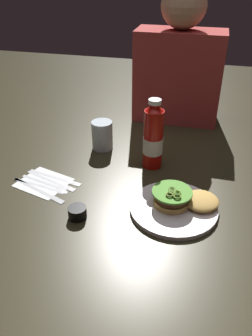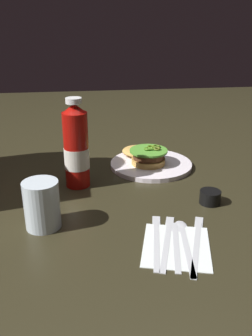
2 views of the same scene
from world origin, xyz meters
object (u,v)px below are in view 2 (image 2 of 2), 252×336
object	(u,v)px
dinner_plate	(151,164)
butter_knife	(197,239)
fork_utensil	(176,239)
steak_knife	(156,236)
ketchup_bottle	(76,148)
napkin	(176,246)
burger_sandwich	(144,154)
condiment_cup	(210,197)
table_knife	(167,237)
water_glass	(42,205)
spoon_utensil	(184,237)

from	to	relation	value
dinner_plate	butter_knife	xyz separation A→B (m)	(-0.42, -0.01, -0.00)
fork_utensil	steak_knife	world-z (taller)	same
ketchup_bottle	napkin	world-z (taller)	ketchup_bottle
ketchup_bottle	steak_knife	size ratio (longest dim) A/B	1.21
burger_sandwich	napkin	size ratio (longest dim) A/B	1.25
condiment_cup	butter_knife	distance (m)	0.18
ketchup_bottle	table_knife	distance (m)	0.36
burger_sandwich	steak_knife	distance (m)	0.42
table_knife	condiment_cup	bearing A→B (deg)	-45.92
water_glass	fork_utensil	world-z (taller)	water_glass
dinner_plate	ketchup_bottle	xyz separation A→B (m)	(-0.11, 0.23, 0.10)
water_glass	table_knife	xyz separation A→B (m)	(-0.09, -0.26, -0.05)
water_glass	napkin	world-z (taller)	water_glass
ketchup_bottle	napkin	xyz separation A→B (m)	(-0.32, -0.19, -0.11)
water_glass	dinner_plate	bearing A→B (deg)	-44.65
water_glass	condiment_cup	world-z (taller)	water_glass
table_knife	dinner_plate	bearing A→B (deg)	-6.77
spoon_utensil	table_knife	world-z (taller)	same
butter_knife	fork_utensil	xyz separation A→B (m)	(0.00, 0.04, 0.00)
water_glass	napkin	bearing A→B (deg)	-113.19
water_glass	steak_knife	size ratio (longest dim) A/B	0.54
burger_sandwich	butter_knife	bearing A→B (deg)	-176.09
ketchup_bottle	fork_utensil	distance (m)	0.38
ketchup_bottle	fork_utensil	world-z (taller)	ketchup_bottle
butter_knife	burger_sandwich	bearing A→B (deg)	3.91
steak_knife	spoon_utensil	bearing A→B (deg)	-101.47
fork_utensil	ketchup_bottle	bearing A→B (deg)	32.79
dinner_plate	water_glass	size ratio (longest dim) A/B	2.34
fork_utensil	dinner_plate	bearing A→B (deg)	-4.46
napkin	spoon_utensil	world-z (taller)	spoon_utensil
dinner_plate	ketchup_bottle	bearing A→B (deg)	114.74
ketchup_bottle	burger_sandwich	bearing A→B (deg)	-58.96
condiment_cup	spoon_utensil	bearing A→B (deg)	143.14
water_glass	spoon_utensil	xyz separation A→B (m)	(-0.09, -0.30, -0.05)
spoon_utensil	steak_knife	distance (m)	0.06
dinner_plate	napkin	distance (m)	0.43
ketchup_bottle	water_glass	distance (m)	0.23
fork_utensil	table_knife	xyz separation A→B (m)	(0.01, 0.02, 0.00)
ketchup_bottle	spoon_utensil	size ratio (longest dim) A/B	1.22
dinner_plate	ketchup_bottle	distance (m)	0.27
table_knife	steak_knife	distance (m)	0.02
ketchup_bottle	dinner_plate	bearing A→B (deg)	-65.26
ketchup_bottle	butter_knife	distance (m)	0.41
napkin	steak_knife	xyz separation A→B (m)	(0.04, 0.03, 0.00)
water_glass	fork_utensil	distance (m)	0.30
burger_sandwich	napkin	bearing A→B (deg)	177.58
napkin	table_knife	world-z (taller)	table_knife
burger_sandwich	fork_utensil	xyz separation A→B (m)	(-0.43, 0.01, -0.03)
butter_knife	steak_knife	size ratio (longest dim) A/B	1.06
fork_utensil	steak_knife	xyz separation A→B (m)	(0.02, 0.04, 0.00)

